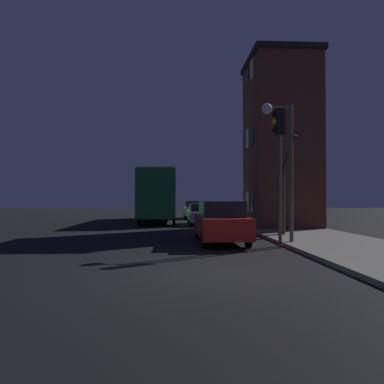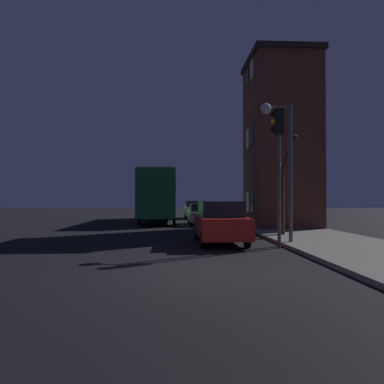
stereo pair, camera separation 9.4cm
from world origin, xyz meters
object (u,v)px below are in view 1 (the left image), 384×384
(traffic_light, at_px, (279,149))
(car_mid_lane, at_px, (202,214))
(bus, at_px, (159,192))
(bare_tree, at_px, (283,193))
(car_far_lane, at_px, (195,209))
(streetlamp, at_px, (282,146))
(car_near_lane, at_px, (221,222))

(traffic_light, xyz_separation_m, car_mid_lane, (-1.74, 11.57, -2.69))
(traffic_light, xyz_separation_m, bus, (-4.67, 15.36, -1.22))
(bare_tree, relative_size, car_far_lane, 1.01)
(streetlamp, height_order, car_mid_lane, streetlamp)
(traffic_light, bearing_deg, car_near_lane, 138.10)
(car_near_lane, bearing_deg, traffic_light, -41.90)
(bus, height_order, car_mid_lane, bus)
(streetlamp, distance_m, bus, 15.47)
(streetlamp, height_order, traffic_light, streetlamp)
(streetlamp, relative_size, car_near_lane, 1.06)
(traffic_light, bearing_deg, bus, 106.90)
(car_mid_lane, xyz_separation_m, car_far_lane, (0.05, 7.84, 0.06))
(car_near_lane, bearing_deg, bare_tree, 33.01)
(streetlamp, bearing_deg, bus, 108.92)
(car_near_lane, distance_m, car_mid_lane, 9.94)
(car_far_lane, bearing_deg, car_near_lane, -90.37)
(bus, distance_m, car_mid_lane, 5.01)
(traffic_light, xyz_separation_m, car_far_lane, (-1.70, 19.41, -2.63))
(car_far_lane, bearing_deg, streetlamp, -83.79)
(streetlamp, distance_m, car_far_lane, 18.94)
(traffic_light, height_order, car_far_lane, traffic_light)
(car_near_lane, relative_size, car_far_lane, 1.11)
(traffic_light, relative_size, car_mid_lane, 1.10)
(bus, bearing_deg, traffic_light, -73.10)
(car_mid_lane, bearing_deg, traffic_light, -81.43)
(car_far_lane, bearing_deg, car_mid_lane, -90.33)
(car_near_lane, distance_m, car_far_lane, 17.78)
(bus, bearing_deg, car_far_lane, 53.72)
(streetlamp, xyz_separation_m, car_mid_lane, (-2.07, 10.78, -2.89))
(traffic_light, height_order, bus, traffic_light)
(streetlamp, xyz_separation_m, car_near_lane, (-2.14, 0.84, -2.80))
(bus, relative_size, car_far_lane, 2.66)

